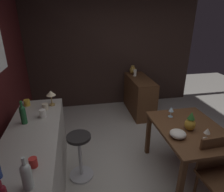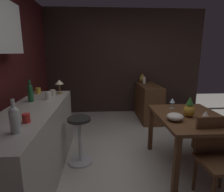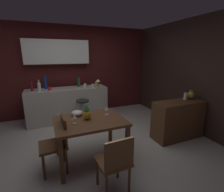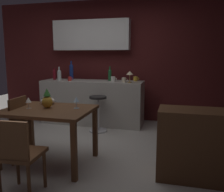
# 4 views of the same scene
# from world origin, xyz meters

# --- Properties ---
(ground_plane) EXTENTS (9.00, 9.00, 0.00)m
(ground_plane) POSITION_xyz_m (0.00, 0.00, 0.00)
(ground_plane) COLOR #B7B2A8
(wall_side_right) EXTENTS (0.10, 4.40, 2.60)m
(wall_side_right) POSITION_xyz_m (2.55, 0.30, 1.30)
(wall_side_right) COLOR #33231E
(wall_side_right) RESTS_ON ground_plane
(dining_table) EXTENTS (1.12, 0.84, 0.74)m
(dining_table) POSITION_xyz_m (-0.06, -0.45, 0.64)
(dining_table) COLOR #56351E
(dining_table) RESTS_ON ground_plane
(kitchen_counter) EXTENTS (2.10, 0.60, 0.90)m
(kitchen_counter) POSITION_xyz_m (-0.15, 1.54, 0.45)
(kitchen_counter) COLOR #B2ADA3
(kitchen_counter) RESTS_ON ground_plane
(sideboard_cabinet) EXTENTS (1.10, 0.44, 0.82)m
(sideboard_cabinet) POSITION_xyz_m (1.90, -0.40, 0.41)
(sideboard_cabinet) COLOR #56351E
(sideboard_cabinet) RESTS_ON ground_plane
(chair_near_window) EXTENTS (0.42, 0.42, 0.87)m
(chair_near_window) POSITION_xyz_m (-0.60, -0.50, 0.48)
(chair_near_window) COLOR #56351E
(chair_near_window) RESTS_ON ground_plane
(bar_stool) EXTENTS (0.34, 0.34, 0.67)m
(bar_stool) POSITION_xyz_m (0.14, 1.02, 0.36)
(bar_stool) COLOR #262323
(bar_stool) RESTS_ON ground_plane
(wine_glass_left) EXTENTS (0.08, 0.08, 0.15)m
(wine_glass_left) POSITION_xyz_m (-0.32, -0.50, 0.85)
(wine_glass_left) COLOR silver
(wine_glass_left) RESTS_ON dining_table
(wine_glass_right) EXTENTS (0.08, 0.08, 0.16)m
(wine_glass_right) POSITION_xyz_m (0.28, -0.33, 0.85)
(wine_glass_right) COLOR silver
(wine_glass_right) RESTS_ON dining_table
(pineapple_centerpiece) EXTENTS (0.14, 0.14, 0.26)m
(pineapple_centerpiece) POSITION_xyz_m (-0.10, -0.41, 0.85)
(pineapple_centerpiece) COLOR gold
(pineapple_centerpiece) RESTS_ON dining_table
(fruit_bowl) EXTENTS (0.20, 0.20, 0.09)m
(fruit_bowl) POSITION_xyz_m (-0.22, -0.17, 0.79)
(fruit_bowl) COLOR beige
(fruit_bowl) RESTS_ON dining_table
(wine_bottle_clear) EXTENTS (0.08, 0.08, 0.28)m
(wine_bottle_clear) POSITION_xyz_m (-0.83, 1.41, 1.02)
(wine_bottle_clear) COLOR silver
(wine_bottle_clear) RESTS_ON kitchen_counter
(wine_bottle_green) EXTENTS (0.07, 0.07, 0.30)m
(wine_bottle_green) POSITION_xyz_m (0.20, 1.65, 1.03)
(wine_bottle_green) COLOR #1E592D
(wine_bottle_green) RESTS_ON kitchen_counter
(cup_cream) EXTENTS (0.12, 0.08, 0.09)m
(cup_cream) POSITION_xyz_m (0.54, 1.44, 0.95)
(cup_cream) COLOR beige
(cup_cream) RESTS_ON kitchen_counter
(cup_mustard) EXTENTS (0.12, 0.08, 0.09)m
(cup_mustard) POSITION_xyz_m (0.72, 1.72, 0.95)
(cup_mustard) COLOR gold
(cup_mustard) RESTS_ON kitchen_counter
(cup_white) EXTENTS (0.12, 0.08, 0.11)m
(cup_white) POSITION_xyz_m (0.32, 1.45, 0.95)
(cup_white) COLOR white
(cup_white) RESTS_ON kitchen_counter
(cup_red) EXTENTS (0.11, 0.07, 0.09)m
(cup_red) POSITION_xyz_m (-0.60, 1.42, 0.94)
(cup_red) COLOR red
(cup_red) RESTS_ON kitchen_counter
(counter_lamp) EXTENTS (0.13, 0.13, 0.22)m
(counter_lamp) POSITION_xyz_m (0.67, 1.36, 1.07)
(counter_lamp) COLOR #A58447
(counter_lamp) RESTS_ON kitchen_counter
(pillar_candle_tall) EXTENTS (0.07, 0.07, 0.18)m
(pillar_candle_tall) POSITION_xyz_m (2.10, -0.34, 0.90)
(pillar_candle_tall) COLOR white
(pillar_candle_tall) RESTS_ON sideboard_cabinet
(vase_brass) EXTENTS (0.14, 0.14, 0.20)m
(vase_brass) POSITION_xyz_m (2.27, -0.33, 0.91)
(vase_brass) COLOR #B78C38
(vase_brass) RESTS_ON sideboard_cabinet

